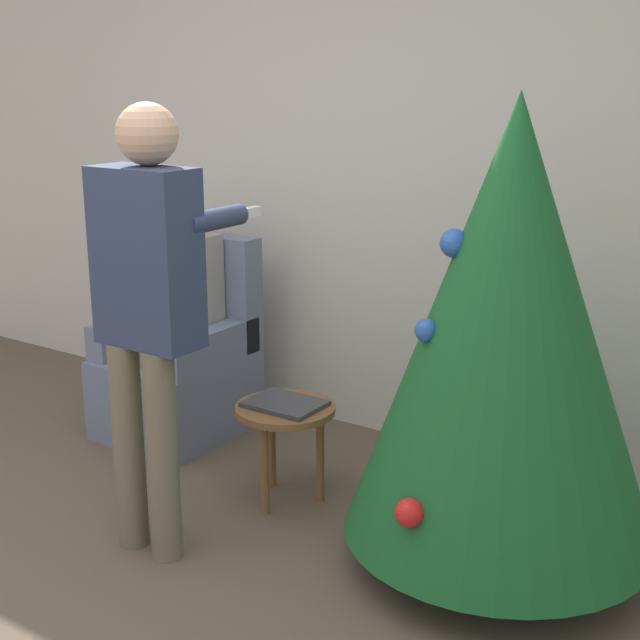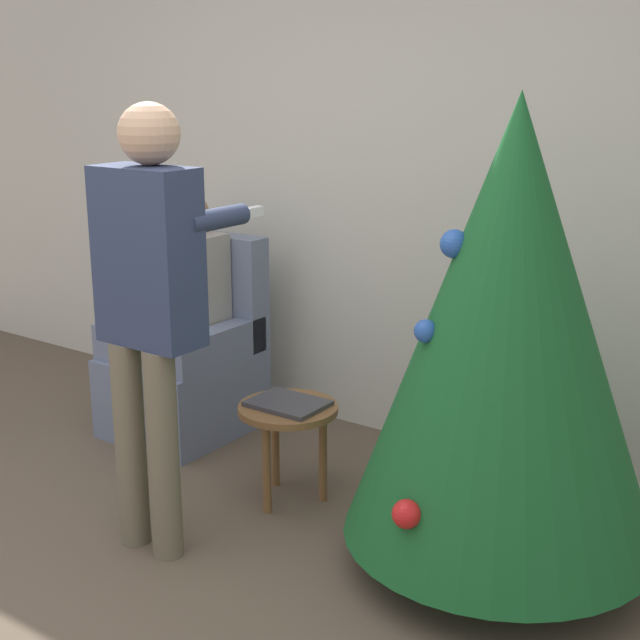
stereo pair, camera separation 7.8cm
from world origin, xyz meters
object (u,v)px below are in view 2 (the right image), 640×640
(armchair, at_px, (189,366))
(side_stool, at_px, (288,419))
(christmas_tree, at_px, (508,326))
(person_standing, at_px, (149,292))
(person_seated, at_px, (182,305))

(armchair, xyz_separation_m, side_stool, (0.93, -0.37, 0.04))
(christmas_tree, height_order, side_stool, christmas_tree)
(christmas_tree, bearing_deg, person_standing, -152.72)
(person_seated, distance_m, person_standing, 1.23)
(person_seated, bearing_deg, armchair, 90.00)
(christmas_tree, bearing_deg, armchair, 169.48)
(christmas_tree, distance_m, person_seated, 1.95)
(armchair, bearing_deg, person_seated, -90.00)
(person_seated, height_order, side_stool, person_seated)
(side_stool, bearing_deg, person_seated, 160.15)
(christmas_tree, distance_m, side_stool, 1.13)
(side_stool, bearing_deg, christmas_tree, 0.77)
(christmas_tree, bearing_deg, person_seated, 170.42)
(armchair, xyz_separation_m, person_standing, (0.73, -0.95, 0.69))
(christmas_tree, bearing_deg, side_stool, -179.23)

